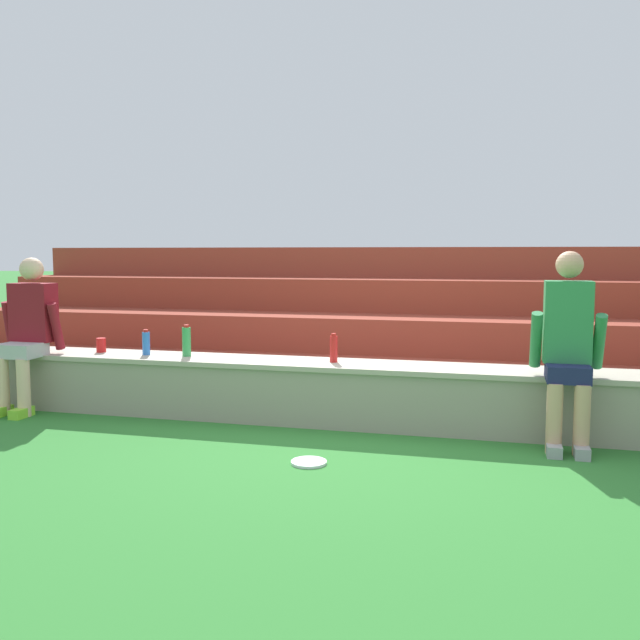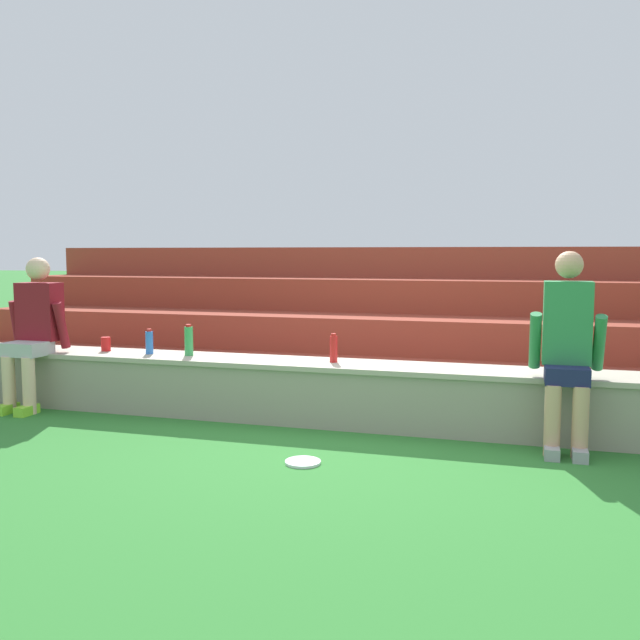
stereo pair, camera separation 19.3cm
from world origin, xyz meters
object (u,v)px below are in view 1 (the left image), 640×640
Objects in this scene: person_left_of_center at (27,329)px; person_center at (568,346)px; water_bottle_near_right at (187,341)px; plastic_cup_middle at (101,345)px; frisbee at (309,462)px; water_bottle_center_gap at (146,343)px; water_bottle_mid_right at (334,349)px.

person_left_of_center is 4.47m from person_center.
water_bottle_near_right is 0.85m from plastic_cup_middle.
water_bottle_near_right is 2.14× the size of plastic_cup_middle.
frisbee is (1.40, -1.12, -0.62)m from water_bottle_near_right.
water_bottle_center_gap is at bearing 175.28° from person_center.
person_center is 3.09m from water_bottle_near_right.
water_bottle_near_right is at bearing 141.34° from frisbee.
frisbee is (1.78, -1.11, -0.59)m from water_bottle_center_gap.
water_bottle_near_right reaches higher than water_bottle_center_gap.
water_bottle_mid_right is (1.68, 0.01, 0.01)m from water_bottle_center_gap.
water_bottle_near_right is 1.90m from frisbee.
person_center is at bearing -0.62° from person_left_of_center.
person_left_of_center is 0.63m from plastic_cup_middle.
frisbee is (-1.67, -0.82, -0.72)m from person_center.
person_left_of_center is 1.42m from water_bottle_near_right.
water_bottle_center_gap is 2.18m from frisbee.
plastic_cup_middle is at bearing 175.23° from person_center.
water_bottle_center_gap is 0.47m from plastic_cup_middle.
plastic_cup_middle is at bearing 174.83° from water_bottle_center_gap.
water_bottle_mid_right is (-1.77, 0.30, -0.12)m from person_center.
person_left_of_center is 0.96× the size of person_center.
frisbee is at bearing -85.09° from water_bottle_mid_right.
water_bottle_near_right reaches higher than plastic_cup_middle.
water_bottle_near_right is (1.40, 0.25, -0.09)m from person_left_of_center.
plastic_cup_middle is (-3.92, 0.33, -0.17)m from person_center.
person_left_of_center is 1.05m from water_bottle_center_gap.
water_bottle_center_gap reaches higher than frisbee.
water_bottle_near_right is at bearing 179.95° from water_bottle_mid_right.
water_bottle_center_gap is 1.74× the size of plastic_cup_middle.
water_bottle_mid_right is 1.86× the size of plastic_cup_middle.
frisbee is at bearing -31.89° from water_bottle_center_gap.
person_left_of_center reaches higher than water_bottle_mid_right.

